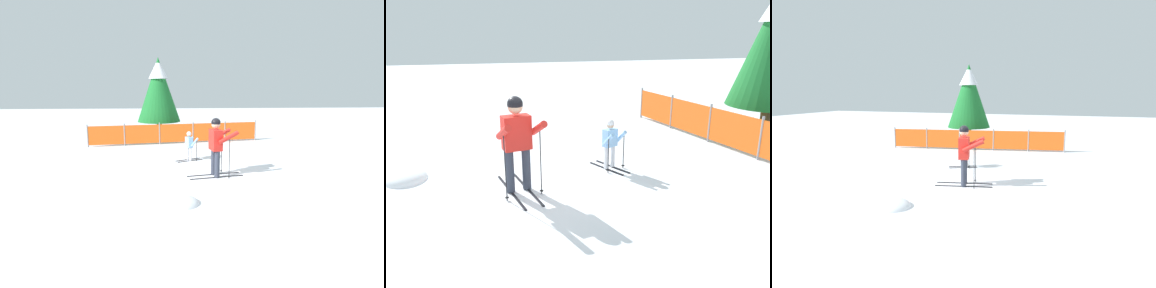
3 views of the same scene
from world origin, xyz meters
The scene contains 5 objects.
ground_plane centered at (0.00, 0.00, 0.00)m, with size 60.00×60.00×0.00m, color white.
skier_adult centered at (0.07, -0.19, 1.11)m, with size 1.77×0.88×1.84m.
skier_child centered at (-0.66, 1.91, 0.65)m, with size 1.06×0.67×1.12m.
safety_fence centered at (-1.10, 5.40, 0.53)m, with size 8.30×1.37×1.06m.
snow_mound centered at (-1.17, -2.40, 0.00)m, with size 1.01×0.86×0.41m, color white.
Camera 2 is at (6.75, -0.85, 2.96)m, focal length 35.00 mm.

